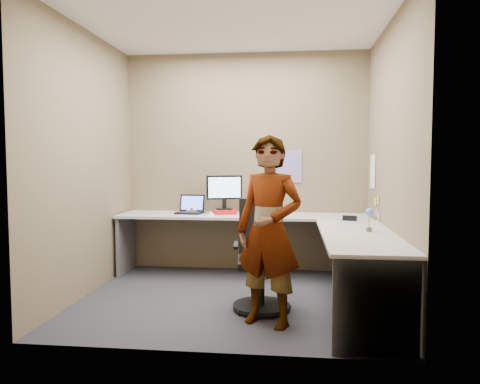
# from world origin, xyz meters

# --- Properties ---
(ground) EXTENTS (3.00, 3.00, 0.00)m
(ground) POSITION_xyz_m (0.00, 0.00, 0.00)
(ground) COLOR #232328
(ground) RESTS_ON ground
(wall_back) EXTENTS (3.00, 0.00, 3.00)m
(wall_back) POSITION_xyz_m (0.00, 1.30, 1.35)
(wall_back) COLOR brown
(wall_back) RESTS_ON ground
(wall_right) EXTENTS (0.00, 2.70, 2.70)m
(wall_right) POSITION_xyz_m (1.50, 0.00, 1.35)
(wall_right) COLOR brown
(wall_right) RESTS_ON ground
(wall_left) EXTENTS (0.00, 2.70, 2.70)m
(wall_left) POSITION_xyz_m (-1.50, 0.00, 1.35)
(wall_left) COLOR brown
(wall_left) RESTS_ON ground
(ceiling) EXTENTS (3.00, 3.00, 0.00)m
(ceiling) POSITION_xyz_m (0.00, 0.00, 2.70)
(ceiling) COLOR white
(ceiling) RESTS_ON wall_back
(desk) EXTENTS (2.98, 2.58, 0.73)m
(desk) POSITION_xyz_m (0.44, 0.39, 0.59)
(desk) COLOR silver
(desk) RESTS_ON ground
(paper_ream) EXTENTS (0.32, 0.27, 0.05)m
(paper_ream) POSITION_xyz_m (-0.23, 1.01, 0.76)
(paper_ream) COLOR red
(paper_ream) RESTS_ON desk
(monitor) EXTENTS (0.42, 0.19, 0.41)m
(monitor) POSITION_xyz_m (-0.23, 1.02, 1.03)
(monitor) COLOR black
(monitor) RESTS_ON paper_ream
(laptop) EXTENTS (0.34, 0.29, 0.22)m
(laptop) POSITION_xyz_m (-0.65, 1.05, 0.79)
(laptop) COLOR black
(laptop) RESTS_ON desk
(trackball_mouse) EXTENTS (0.12, 0.08, 0.07)m
(trackball_mouse) POSITION_xyz_m (-0.62, 1.02, 0.76)
(trackball_mouse) COLOR #B7B7BC
(trackball_mouse) RESTS_ON desk
(origami) EXTENTS (0.10, 0.10, 0.06)m
(origami) POSITION_xyz_m (-0.34, 0.75, 0.76)
(origami) COLOR white
(origami) RESTS_ON desk
(stapler) EXTENTS (0.16, 0.07, 0.05)m
(stapler) POSITION_xyz_m (1.20, 0.55, 0.76)
(stapler) COLOR black
(stapler) RESTS_ON desk
(flower) EXTENTS (0.07, 0.07, 0.22)m
(flower) POSITION_xyz_m (1.28, -0.21, 0.87)
(flower) COLOR brown
(flower) RESTS_ON desk
(calendar_purple) EXTENTS (0.30, 0.01, 0.40)m
(calendar_purple) POSITION_xyz_m (0.55, 1.29, 1.30)
(calendar_purple) COLOR #846BB7
(calendar_purple) RESTS_ON wall_back
(calendar_white) EXTENTS (0.01, 0.28, 0.38)m
(calendar_white) POSITION_xyz_m (1.49, 0.90, 1.25)
(calendar_white) COLOR white
(calendar_white) RESTS_ON wall_right
(sticky_note_a) EXTENTS (0.01, 0.07, 0.07)m
(sticky_note_a) POSITION_xyz_m (1.49, 0.55, 0.95)
(sticky_note_a) COLOR #F2E059
(sticky_note_a) RESTS_ON wall_right
(sticky_note_b) EXTENTS (0.01, 0.07, 0.07)m
(sticky_note_b) POSITION_xyz_m (1.49, 0.60, 0.82)
(sticky_note_b) COLOR pink
(sticky_note_b) RESTS_ON wall_right
(sticky_note_c) EXTENTS (0.01, 0.07, 0.07)m
(sticky_note_c) POSITION_xyz_m (1.49, 0.48, 0.80)
(sticky_note_c) COLOR pink
(sticky_note_c) RESTS_ON wall_right
(sticky_note_d) EXTENTS (0.01, 0.07, 0.07)m
(sticky_note_d) POSITION_xyz_m (1.49, 0.70, 0.92)
(sticky_note_d) COLOR #F2E059
(sticky_note_d) RESTS_ON wall_right
(office_chair) EXTENTS (0.54, 0.53, 1.00)m
(office_chair) POSITION_xyz_m (0.31, -0.25, 0.41)
(office_chair) COLOR black
(office_chair) RESTS_ON ground
(person) EXTENTS (0.68, 0.58, 1.59)m
(person) POSITION_xyz_m (0.40, -0.67, 0.79)
(person) COLOR #999399
(person) RESTS_ON ground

